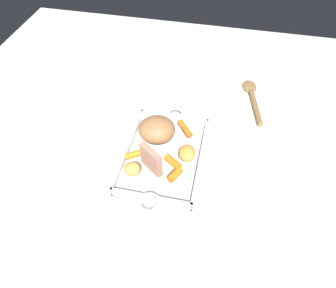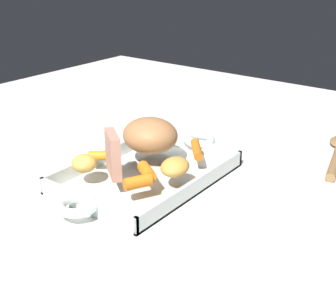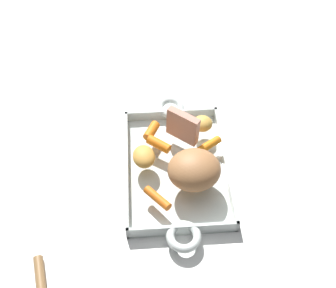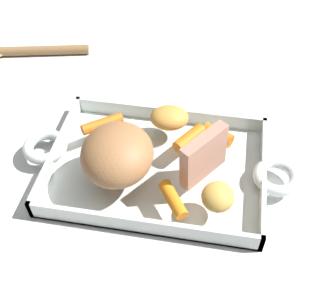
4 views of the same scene
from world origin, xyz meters
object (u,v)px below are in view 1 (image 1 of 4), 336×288
at_px(roast_slice_thin, 151,160).
at_px(serving_spoon, 253,97).
at_px(pork_roast, 157,129).
at_px(potato_corner, 132,169).
at_px(baby_carrot_center_right, 185,128).
at_px(baby_carrot_northwest, 173,162).
at_px(roasting_dish, 164,156).
at_px(baby_carrot_long, 135,154).
at_px(potato_golden_large, 187,153).
at_px(baby_carrot_northeast, 175,175).

height_order(roast_slice_thin, serving_spoon, roast_slice_thin).
bearing_deg(roast_slice_thin, pork_roast, -173.80).
height_order(potato_corner, serving_spoon, potato_corner).
height_order(baby_carrot_center_right, potato_corner, potato_corner).
distance_m(pork_roast, potato_corner, 0.16).
distance_m(baby_carrot_northwest, potato_corner, 0.12).
bearing_deg(baby_carrot_center_right, roast_slice_thin, -21.72).
relative_size(pork_roast, potato_corner, 2.39).
xyz_separation_m(roast_slice_thin, baby_carrot_center_right, (-0.18, 0.07, -0.03)).
bearing_deg(potato_corner, baby_carrot_northwest, 116.03).
height_order(roasting_dish, potato_corner, potato_corner).
bearing_deg(roast_slice_thin, baby_carrot_long, -119.90).
bearing_deg(roast_slice_thin, baby_carrot_center_right, 158.28).
height_order(roasting_dish, roast_slice_thin, roast_slice_thin).
bearing_deg(potato_corner, baby_carrot_long, -171.17).
distance_m(roast_slice_thin, serving_spoon, 0.52).
bearing_deg(baby_carrot_center_right, serving_spoon, 139.50).
distance_m(roasting_dish, potato_golden_large, 0.08).
distance_m(baby_carrot_northeast, potato_corner, 0.13).
relative_size(roast_slice_thin, baby_carrot_center_right, 1.15).
xyz_separation_m(baby_carrot_center_right, potato_golden_large, (0.11, 0.02, 0.01)).
xyz_separation_m(potato_golden_large, serving_spoon, (-0.36, 0.19, -0.04)).
height_order(roasting_dish, pork_roast, pork_roast).
relative_size(baby_carrot_center_right, serving_spoon, 0.27).
distance_m(roast_slice_thin, potato_corner, 0.06).
relative_size(baby_carrot_northwest, potato_golden_large, 0.89).
bearing_deg(baby_carrot_northwest, potato_golden_large, 137.28).
xyz_separation_m(baby_carrot_long, potato_corner, (0.06, 0.01, 0.01)).
distance_m(roasting_dish, roast_slice_thin, 0.10).
xyz_separation_m(roasting_dish, baby_carrot_long, (0.04, -0.08, 0.03)).
bearing_deg(baby_carrot_center_right, baby_carrot_northeast, 1.16).
bearing_deg(roast_slice_thin, serving_spoon, 146.29).
xyz_separation_m(roast_slice_thin, serving_spoon, (-0.43, 0.28, -0.07)).
distance_m(baby_carrot_center_right, potato_corner, 0.24).
bearing_deg(roasting_dish, potato_golden_large, 84.29).
bearing_deg(potato_corner, serving_spoon, 143.48).
relative_size(baby_carrot_long, baby_carrot_center_right, 0.86).
xyz_separation_m(roasting_dish, baby_carrot_northeast, (0.09, 0.05, 0.03)).
bearing_deg(baby_carrot_northeast, baby_carrot_center_right, -178.84).
relative_size(baby_carrot_northeast, potato_golden_large, 0.77).
height_order(pork_roast, baby_carrot_long, pork_roast).
relative_size(baby_carrot_center_right, potato_golden_large, 1.10).
distance_m(pork_roast, baby_carrot_long, 0.11).
bearing_deg(potato_corner, roasting_dish, 144.41).
bearing_deg(baby_carrot_northwest, serving_spoon, 150.52).
xyz_separation_m(baby_carrot_northwest, baby_carrot_long, (-0.01, -0.12, -0.00)).
distance_m(baby_carrot_northeast, potato_golden_large, 0.09).
bearing_deg(potato_golden_large, baby_carrot_center_right, -167.13).
bearing_deg(roasting_dish, pork_roast, -146.85).
xyz_separation_m(baby_carrot_northwest, baby_carrot_center_right, (-0.15, 0.01, -0.00)).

